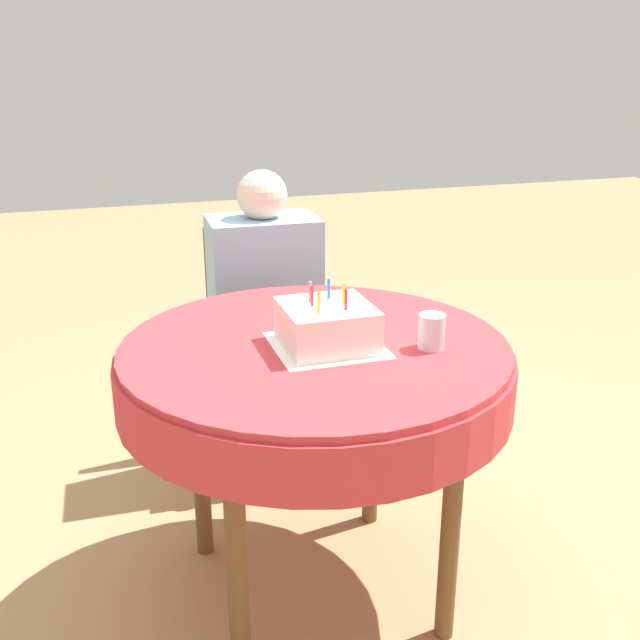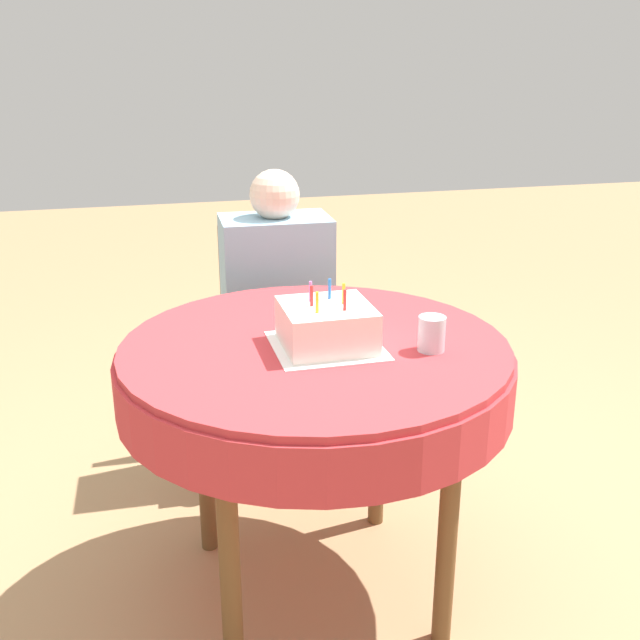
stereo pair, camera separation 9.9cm
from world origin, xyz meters
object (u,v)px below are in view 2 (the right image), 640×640
object	(u,v)px
chair	(275,337)
drinking_glass	(432,334)
birthday_cake	(326,325)
person	(278,297)

from	to	relation	value
chair	drinking_glass	bearing A→B (deg)	-75.25
birthday_cake	person	bearing A→B (deg)	88.13
person	drinking_glass	distance (m)	0.89
person	birthday_cake	world-z (taller)	person
person	drinking_glass	xyz separation A→B (m)	(0.22, -0.85, 0.15)
person	drinking_glass	size ratio (longest dim) A/B	12.41
chair	birthday_cake	distance (m)	0.92
birthday_cake	drinking_glass	world-z (taller)	birthday_cake
birthday_cake	chair	bearing A→B (deg)	88.13
chair	drinking_glass	distance (m)	1.03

